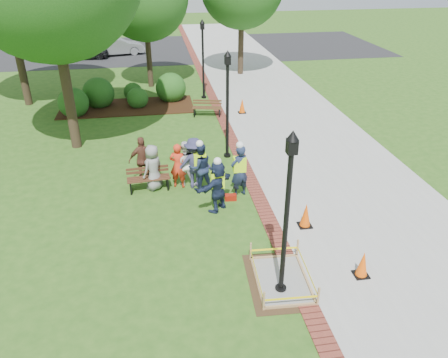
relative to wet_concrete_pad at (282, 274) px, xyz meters
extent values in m
plane|color=#285116|center=(-1.36, 2.68, -0.23)|extent=(100.00, 100.00, 0.00)
cube|color=#9E9E99|center=(3.64, 12.68, -0.22)|extent=(6.00, 60.00, 0.02)
cube|color=maroon|center=(0.39, 12.68, -0.22)|extent=(0.50, 60.00, 0.03)
cube|color=#381E0F|center=(-4.36, 14.68, -0.21)|extent=(7.00, 3.00, 0.05)
cube|color=black|center=(-1.36, 29.68, -0.23)|extent=(36.00, 12.00, 0.01)
cube|color=#47331E|center=(0.00, 0.00, -0.23)|extent=(1.82, 2.38, 0.01)
cube|color=gray|center=(0.00, 0.00, -0.21)|extent=(1.29, 1.86, 0.04)
cube|color=tan|center=(0.00, 0.00, -0.19)|extent=(1.42, 1.98, 0.08)
cube|color=tan|center=(0.00, 0.00, 0.04)|extent=(1.45, 2.02, 0.55)
cube|color=yellow|center=(0.00, 0.00, 0.07)|extent=(1.40, 1.96, 0.06)
cube|color=#4E2B1A|center=(-3.29, 5.37, 0.22)|extent=(1.50, 0.55, 0.04)
cube|color=#4E2B1A|center=(-3.30, 5.60, 0.44)|extent=(1.47, 0.16, 0.24)
cube|color=black|center=(-3.29, 5.37, -0.02)|extent=(1.37, 0.59, 0.43)
cube|color=brown|center=(-0.31, 12.61, 0.21)|extent=(1.52, 0.73, 0.04)
cube|color=brown|center=(-0.26, 12.84, 0.44)|extent=(1.43, 0.35, 0.23)
cube|color=black|center=(-0.31, 12.61, -0.02)|extent=(1.39, 0.76, 0.43)
cube|color=black|center=(2.09, -0.13, -0.21)|extent=(0.38, 0.38, 0.05)
cone|color=#FF5908|center=(2.09, -0.13, 0.17)|extent=(0.30, 0.30, 0.71)
cube|color=black|center=(1.39, 2.29, -0.21)|extent=(0.41, 0.41, 0.05)
cone|color=#EC5207|center=(1.39, 2.29, 0.19)|extent=(0.32, 0.32, 0.75)
cube|color=black|center=(1.52, 12.78, -0.21)|extent=(0.39, 0.39, 0.05)
cone|color=#F95707|center=(1.52, 12.78, 0.17)|extent=(0.31, 0.31, 0.71)
cube|color=maroon|center=(-0.58, 4.22, -0.14)|extent=(0.41, 0.25, 0.20)
cylinder|color=black|center=(-0.11, -0.32, 1.67)|extent=(0.12, 0.12, 3.80)
cube|color=black|center=(-0.11, -0.32, 3.67)|extent=(0.22, 0.22, 0.32)
cone|color=black|center=(-0.11, -0.32, 3.92)|extent=(0.28, 0.28, 0.22)
cylinder|color=black|center=(-0.11, -0.32, -0.18)|extent=(0.28, 0.28, 0.10)
cylinder|color=black|center=(-0.11, 7.68, 1.67)|extent=(0.12, 0.12, 3.80)
cube|color=black|center=(-0.11, 7.68, 3.67)|extent=(0.22, 0.22, 0.32)
cone|color=black|center=(-0.11, 7.68, 3.92)|extent=(0.28, 0.28, 0.22)
cylinder|color=black|center=(-0.11, 7.68, -0.18)|extent=(0.28, 0.28, 0.10)
cylinder|color=black|center=(-0.11, 15.68, 1.67)|extent=(0.12, 0.12, 3.80)
cube|color=black|center=(-0.11, 15.68, 3.67)|extent=(0.22, 0.22, 0.32)
cone|color=black|center=(-0.11, 15.68, 3.92)|extent=(0.28, 0.28, 0.22)
cylinder|color=black|center=(-0.11, 15.68, -0.18)|extent=(0.28, 0.28, 0.10)
cylinder|color=#3D2D1E|center=(-6.32, 9.71, 2.66)|extent=(0.41, 0.41, 5.78)
cylinder|color=#3D2D1E|center=(-3.04, 18.55, 1.90)|extent=(0.32, 0.32, 4.26)
cylinder|color=#3D2D1E|center=(2.98, 20.64, 2.03)|extent=(0.36, 0.36, 4.53)
cylinder|color=#3D2D1E|center=(-9.67, 16.07, 2.73)|extent=(0.40, 0.40, 5.92)
sphere|color=#184A15|center=(-6.93, 13.82, -0.23)|extent=(1.53, 1.53, 1.53)
sphere|color=#184A15|center=(-5.82, 15.12, -0.23)|extent=(1.67, 1.67, 1.67)
sphere|color=#184A15|center=(-3.78, 14.64, -0.23)|extent=(1.13, 1.13, 1.13)
sphere|color=#184A15|center=(-1.95, 15.52, -0.23)|extent=(1.66, 1.66, 1.66)
sphere|color=#184A15|center=(-4.04, 15.99, -0.23)|extent=(1.03, 1.03, 1.03)
imported|color=gray|center=(-3.09, 5.43, 0.59)|extent=(0.62, 0.61, 1.65)
imported|color=red|center=(-2.23, 5.44, 0.59)|extent=(0.61, 0.50, 1.65)
imported|color=white|center=(-1.97, 5.57, 0.60)|extent=(0.59, 0.44, 1.67)
imported|color=brown|center=(-3.44, 6.01, 0.63)|extent=(0.60, 0.43, 1.74)
imported|color=#2D2D4F|center=(-1.67, 5.35, 0.69)|extent=(0.59, 0.38, 1.85)
imported|color=#171C3B|center=(-1.10, 3.69, 0.62)|extent=(0.64, 0.63, 1.71)
cube|color=#BDFC15|center=(-1.10, 3.69, 0.87)|extent=(0.42, 0.26, 0.52)
sphere|color=white|center=(-1.10, 3.69, 1.50)|extent=(0.25, 0.25, 0.25)
imported|color=#171B3C|center=(-0.24, 4.49, 0.69)|extent=(0.70, 0.59, 1.85)
cube|color=#BDFC15|center=(-0.24, 4.49, 0.95)|extent=(0.42, 0.26, 0.52)
sphere|color=white|center=(-0.24, 4.49, 1.64)|extent=(0.25, 0.25, 0.25)
imported|color=#151C38|center=(-1.49, 5.13, 0.62)|extent=(0.61, 0.47, 1.71)
cube|color=#BDFC15|center=(-1.49, 5.13, 0.87)|extent=(0.42, 0.26, 0.52)
sphere|color=white|center=(-1.49, 5.13, 1.50)|extent=(0.25, 0.25, 0.25)
imported|color=#232426|center=(-8.02, 27.01, -0.23)|extent=(1.87, 4.25, 1.38)
imported|color=#9D9EA2|center=(-5.48, 27.97, -0.23)|extent=(2.83, 4.75, 1.45)
camera|label=1|loc=(-2.83, -8.30, 7.30)|focal=35.00mm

